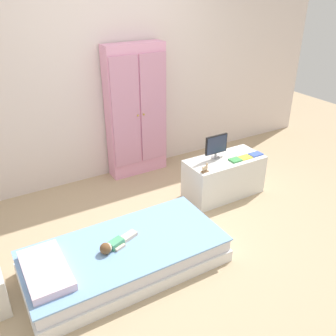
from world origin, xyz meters
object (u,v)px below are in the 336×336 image
object	(u,v)px
rocking_horse_toy	(205,168)
book_yellow	(245,157)
tv_monitor	(216,145)
book_green	(235,160)
book_blue	(256,154)
doll	(112,245)
wardrobe	(136,112)
tv_stand	(224,177)
bed	(125,256)

from	to	relation	value
rocking_horse_toy	book_yellow	bearing A→B (deg)	4.60
tv_monitor	book_green	distance (m)	0.27
book_yellow	book_blue	xyz separation A→B (m)	(0.17, 0.00, 0.00)
tv_monitor	book_blue	xyz separation A→B (m)	(0.46, -0.17, -0.15)
doll	rocking_horse_toy	world-z (taller)	rocking_horse_toy
book_blue	book_green	bearing A→B (deg)	180.00
rocking_horse_toy	book_blue	size ratio (longest dim) A/B	0.66
doll	wardrobe	size ratio (longest dim) A/B	0.23
book_yellow	doll	bearing A→B (deg)	-166.07
rocking_horse_toy	book_green	world-z (taller)	rocking_horse_toy
book_green	tv_stand	bearing A→B (deg)	125.49
bed	tv_monitor	distance (m)	1.65
tv_stand	book_yellow	bearing A→B (deg)	-24.73
rocking_horse_toy	book_blue	distance (m)	0.76
book_yellow	book_blue	bearing A→B (deg)	0.00
bed	tv_stand	xyz separation A→B (m)	(1.52, 0.56, 0.11)
tv_stand	tv_monitor	size ratio (longest dim) A/B	3.21
book_yellow	bed	bearing A→B (deg)	-164.95
doll	rocking_horse_toy	bearing A→B (deg)	18.12
book_green	wardrobe	bearing A→B (deg)	120.60
tv_monitor	doll	bearing A→B (deg)	-158.02
doll	tv_stand	size ratio (longest dim) A/B	0.42
tv_monitor	rocking_horse_toy	xyz separation A→B (m)	(-0.30, -0.22, -0.11)
wardrobe	rocking_horse_toy	size ratio (longest dim) A/B	16.05
book_green	rocking_horse_toy	bearing A→B (deg)	-173.97
tv_stand	tv_monitor	distance (m)	0.41
bed	wardrobe	world-z (taller)	wardrobe
bed	tv_monitor	size ratio (longest dim) A/B	6.10
tv_stand	book_yellow	xyz separation A→B (m)	(0.21, -0.10, 0.24)
bed	wardrobe	distance (m)	1.97
doll	tv_monitor	size ratio (longest dim) A/B	1.35
tv_stand	rocking_horse_toy	bearing A→B (deg)	-159.33
tv_monitor	book_yellow	world-z (taller)	tv_monitor
rocking_horse_toy	book_yellow	size ratio (longest dim) A/B	0.67
rocking_horse_toy	book_blue	world-z (taller)	rocking_horse_toy
tv_stand	wardrobe	bearing A→B (deg)	120.13
bed	tv_stand	distance (m)	1.62
tv_monitor	bed	bearing A→B (deg)	-156.22
tv_stand	book_blue	distance (m)	0.45
tv_monitor	book_yellow	bearing A→B (deg)	-30.14
rocking_horse_toy	book_yellow	xyz separation A→B (m)	(0.59, 0.05, -0.04)
wardrobe	tv_monitor	bearing A→B (deg)	-61.66
wardrobe	book_yellow	size ratio (longest dim) A/B	10.67
doll	book_yellow	distance (m)	1.90
doll	book_blue	size ratio (longest dim) A/B	2.50
wardrobe	tv_stand	size ratio (longest dim) A/B	1.80
tv_monitor	rocking_horse_toy	size ratio (longest dim) A/B	2.78
tv_monitor	tv_stand	bearing A→B (deg)	-41.59
bed	book_blue	distance (m)	1.98
doll	wardrobe	bearing A→B (deg)	57.21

